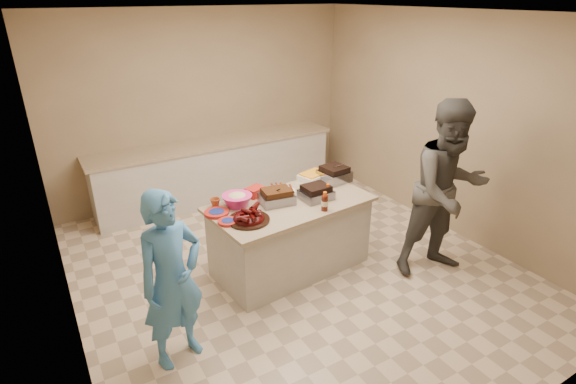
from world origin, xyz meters
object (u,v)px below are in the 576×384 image
roasting_pan (334,181)px  bbq_bottle_b (327,200)px  island (290,267)px  guest_gray (436,268)px  mustard_bottle (281,201)px  rib_platter (249,221)px  plastic_cup (215,207)px  bbq_bottle_a (324,210)px  coleslaw_bowl (237,206)px  guest_blue (181,355)px

roasting_pan → bbq_bottle_b: (-0.37, -0.39, 0.00)m
island → guest_gray: size_ratio=0.90×
mustard_bottle → guest_gray: 1.94m
rib_platter → roasting_pan: bearing=16.9°
mustard_bottle → roasting_pan: bearing=12.2°
island → plastic_cup: bearing=152.9°
island → bbq_bottle_a: 0.91m
rib_platter → coleslaw_bowl: bearing=83.1°
roasting_pan → guest_blue: bearing=-163.7°
coleslaw_bowl → plastic_cup: 0.23m
mustard_bottle → plastic_cup: mustard_bottle is taller
island → guest_blue: bearing=-160.9°
island → coleslaw_bowl: (-0.53, 0.20, 0.82)m
island → mustard_bottle: bearing=132.7°
coleslaw_bowl → guest_blue: bearing=-138.1°
roasting_pan → coleslaw_bowl: size_ratio=0.99×
guest_blue → plastic_cup: bearing=35.9°
roasting_pan → guest_blue: (-2.26, -0.92, -0.82)m
island → coleslaw_bowl: bearing=154.1°
bbq_bottle_a → guest_blue: bbq_bottle_a is taller
rib_platter → plastic_cup: 0.48m
rib_platter → roasting_pan: size_ratio=1.33×
plastic_cup → guest_blue: 1.49m
plastic_cup → guest_blue: plastic_cup is taller
guest_blue → island: bearing=8.5°
guest_blue → guest_gray: guest_gray is taller
roasting_pan → mustard_bottle: (-0.82, -0.18, 0.00)m
mustard_bottle → guest_blue: (-1.43, -0.75, -0.82)m
bbq_bottle_a → bbq_bottle_b: 0.27m
guest_gray → rib_platter: bearing=172.8°
plastic_cup → guest_gray: (2.15, -1.15, -0.82)m
island → plastic_cup: plastic_cup is taller
bbq_bottle_b → mustard_bottle: 0.50m
rib_platter → bbq_bottle_b: 0.95m
rib_platter → mustard_bottle: bearing=24.2°
coleslaw_bowl → bbq_bottle_a: bearing=-36.7°
roasting_pan → bbq_bottle_a: size_ratio=1.53×
bbq_bottle_a → mustard_bottle: 0.49m
coleslaw_bowl → guest_gray: (1.94, -1.05, -0.82)m
island → plastic_cup: size_ratio=16.51×
bbq_bottle_a → bbq_bottle_b: bbq_bottle_a is taller
bbq_bottle_b → mustard_bottle: size_ratio=1.68×
roasting_pan → mustard_bottle: 0.84m
mustard_bottle → plastic_cup: bearing=160.9°
roasting_pan → bbq_bottle_b: bearing=-139.6°
island → bbq_bottle_b: 0.91m
roasting_pan → guest_blue: 2.57m
island → bbq_bottle_a: (0.20, -0.34, 0.82)m
roasting_pan → guest_gray: size_ratio=0.16×
rib_platter → bbq_bottle_b: (0.95, 0.01, 0.00)m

